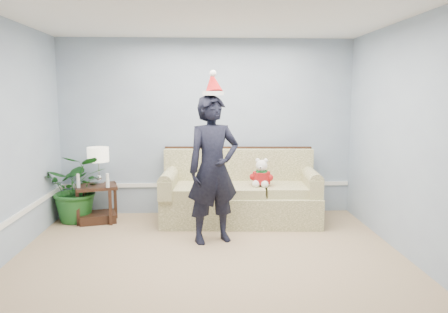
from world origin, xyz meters
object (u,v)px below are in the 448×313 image
side_table (97,207)px  houseplant (78,188)px  sofa (240,195)px  teddy_bear (262,176)px  man (213,169)px  table_lamp (98,156)px

side_table → houseplant: 0.41m
houseplant → side_table: bearing=-8.7°
sofa → houseplant: bearing=-178.3°
teddy_bear → side_table: bearing=-169.1°
side_table → houseplant: houseplant is taller
side_table → teddy_bear: (2.39, -0.22, 0.49)m
man → teddy_bear: 1.03m
houseplant → man: man is taller
sofa → table_lamp: (-2.07, 0.09, 0.59)m
side_table → teddy_bear: 2.45m
side_table → teddy_bear: bearing=-5.3°
sofa → man: 1.15m
man → teddy_bear: man is taller
sofa → man: bearing=-111.0°
teddy_bear → table_lamp: bearing=-170.8°
table_lamp → teddy_bear: (2.36, -0.29, -0.26)m
teddy_bear → sofa: bearing=162.6°
table_lamp → houseplant: table_lamp is taller
sofa → side_table: 2.10m
sofa → side_table: sofa is taller
table_lamp → teddy_bear: 2.39m
side_table → man: 2.05m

